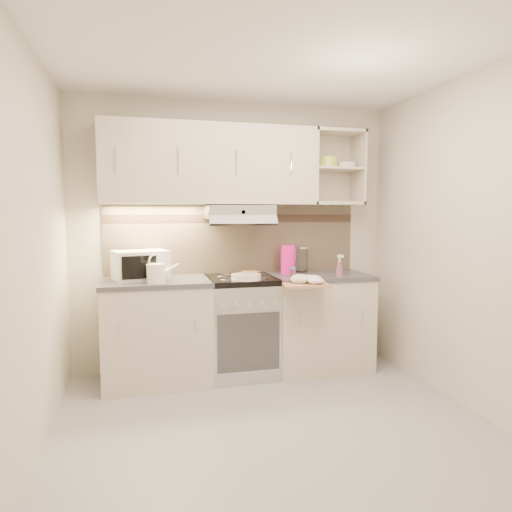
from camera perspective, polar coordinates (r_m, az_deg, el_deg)
The scene contains 17 objects.
ground at distance 3.34m, azimuth 2.55°, elevation -20.79°, with size 3.00×3.00×0.00m, color #959598.
room_shell at distance 3.35m, azimuth 0.87°, elevation 8.05°, with size 3.04×2.84×2.52m.
base_cabinet_left at distance 4.10m, azimuth -12.28°, elevation -9.45°, with size 0.90×0.60×0.86m, color beige.
worktop_left at distance 4.01m, azimuth -12.41°, elevation -3.22°, with size 0.92×0.62×0.04m, color #47474C.
base_cabinet_right at distance 4.41m, azimuth 7.82°, elevation -8.32°, with size 0.90×0.60×0.86m, color beige.
worktop_right at distance 4.32m, azimuth 7.90°, elevation -2.52°, with size 0.92×0.62×0.04m, color #47474C.
electric_range at distance 4.18m, azimuth -1.84°, elevation -8.72°, with size 0.60×0.60×0.90m.
microwave at distance 4.05m, azimuth -14.26°, elevation -1.10°, with size 0.51×0.42×0.25m.
watering_can at distance 3.81m, azimuth -12.27°, elevation -2.02°, with size 0.28×0.17×0.25m.
plate_stack at distance 3.92m, azimuth -1.24°, elevation -2.62°, with size 0.26×0.26×0.05m.
bread_loaf at distance 4.14m, azimuth -0.67°, elevation -2.24°, with size 0.17×0.17×0.04m, color #995F40.
pink_pitcher at distance 4.32m, azimuth 4.00°, elevation -0.40°, with size 0.15×0.14×0.27m.
glass_jar at distance 4.45m, azimuth 5.69°, elevation -0.38°, with size 0.13×0.13×0.25m.
spice_jar at distance 4.15m, azimuth 4.65°, elevation -1.97°, with size 0.05×0.05×0.08m.
spray_bottle at distance 4.26m, azimuth 10.39°, elevation -1.33°, with size 0.08×0.08×0.20m.
cutting_board at distance 3.90m, azimuth 6.08°, elevation -3.49°, with size 0.38×0.34×0.02m, color tan.
dish_towel at distance 3.87m, azimuth 6.25°, elevation -2.88°, with size 0.27×0.23×0.07m, color white, non-canonical shape.
Camera 1 is at (-0.87, -2.86, 1.47)m, focal length 32.00 mm.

